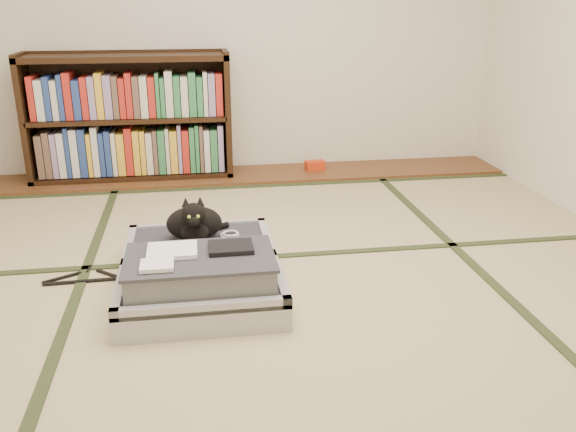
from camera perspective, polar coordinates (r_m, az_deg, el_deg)
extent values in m
plane|color=tan|center=(2.95, 0.09, -6.92)|extent=(4.50, 4.50, 0.00)
cube|color=brown|center=(4.80, -3.65, 3.90)|extent=(4.00, 0.50, 0.02)
cube|color=red|center=(4.89, 2.53, 4.77)|extent=(0.16, 0.11, 0.07)
plane|color=silver|center=(4.87, -4.26, 18.31)|extent=(4.00, 0.00, 4.00)
cube|color=#2D381E|center=(2.98, -19.47, -7.80)|extent=(0.05, 4.50, 0.01)
cube|color=#2D381E|center=(3.24, 17.91, -5.29)|extent=(0.05, 4.50, 0.01)
cube|color=#2D381E|center=(3.31, -0.99, -3.77)|extent=(4.00, 0.05, 0.01)
cube|color=#2D381E|center=(4.52, -3.28, 2.79)|extent=(4.00, 0.05, 0.01)
cube|color=black|center=(4.90, -23.17, 8.19)|extent=(0.04, 0.34, 0.96)
cube|color=black|center=(4.75, -5.71, 9.37)|extent=(0.04, 0.34, 0.96)
cube|color=black|center=(4.87, -14.14, 3.79)|extent=(1.50, 0.34, 0.04)
cube|color=black|center=(4.71, -15.06, 14.12)|extent=(1.50, 0.34, 0.04)
cube|color=black|center=(4.77, -14.58, 8.85)|extent=(1.44, 0.34, 0.03)
cube|color=black|center=(4.93, -14.42, 9.22)|extent=(1.50, 0.02, 0.96)
cube|color=gray|center=(4.79, -14.38, 6.25)|extent=(1.35, 0.24, 0.41)
cube|color=gray|center=(4.72, -14.80, 11.06)|extent=(1.35, 0.24, 0.36)
cube|color=#A2A2A6|center=(2.76, -8.05, -7.60)|extent=(0.74, 0.49, 0.13)
cube|color=#32323A|center=(2.75, -8.09, -6.98)|extent=(0.66, 0.41, 0.10)
cube|color=#A2A2A6|center=(2.53, -8.01, -8.56)|extent=(0.74, 0.04, 0.05)
cube|color=#A2A2A6|center=(2.94, -8.22, -4.39)|extent=(0.74, 0.04, 0.05)
cube|color=#A2A2A6|center=(2.76, -15.44, -6.65)|extent=(0.04, 0.49, 0.05)
cube|color=#A2A2A6|center=(2.75, -0.81, -5.88)|extent=(0.04, 0.49, 0.05)
cube|color=#A2A2A6|center=(3.21, -8.26, -3.58)|extent=(0.74, 0.49, 0.13)
cube|color=#32323A|center=(3.20, -8.28, -3.02)|extent=(0.66, 0.41, 0.10)
cube|color=#A2A2A6|center=(2.97, -8.23, -4.08)|extent=(0.74, 0.04, 0.05)
cube|color=#A2A2A6|center=(3.39, -8.39, -1.00)|extent=(0.74, 0.04, 0.05)
cube|color=#A2A2A6|center=(3.20, -14.58, -2.75)|extent=(0.04, 0.49, 0.05)
cube|color=#A2A2A6|center=(3.20, -2.05, -2.09)|extent=(0.04, 0.49, 0.05)
cylinder|color=black|center=(2.95, -8.23, -4.14)|extent=(0.66, 0.02, 0.02)
cube|color=gray|center=(2.71, -8.18, -5.29)|extent=(0.63, 0.38, 0.13)
cube|color=#3B3B43|center=(2.68, -8.25, -3.86)|extent=(0.65, 0.40, 0.01)
cube|color=white|center=(2.72, -10.78, -3.20)|extent=(0.22, 0.18, 0.02)
cube|color=black|center=(2.72, -5.39, -2.91)|extent=(0.20, 0.16, 0.02)
cube|color=white|center=(2.59, -12.16, -4.53)|extent=(0.14, 0.12, 0.02)
cube|color=white|center=(2.56, -12.85, -10.12)|extent=(0.06, 0.01, 0.04)
cube|color=white|center=(2.56, -10.16, -10.26)|extent=(0.05, 0.01, 0.03)
cube|color=orange|center=(2.56, -2.36, -9.56)|extent=(0.05, 0.01, 0.03)
cube|color=#197F33|center=(2.55, -3.92, -9.29)|extent=(0.04, 0.01, 0.03)
ellipsoid|color=black|center=(3.17, -8.77, -0.67)|extent=(0.29, 0.19, 0.18)
ellipsoid|color=black|center=(3.10, -8.73, -1.55)|extent=(0.14, 0.10, 0.10)
ellipsoid|color=black|center=(3.03, -8.83, 0.15)|extent=(0.12, 0.11, 0.12)
sphere|color=black|center=(2.99, -8.80, -0.52)|extent=(0.06, 0.06, 0.06)
cone|color=black|center=(3.03, -9.56, 1.29)|extent=(0.04, 0.05, 0.06)
cone|color=black|center=(3.03, -8.22, 1.36)|extent=(0.04, 0.05, 0.06)
sphere|color=#A5BF33|center=(2.98, -9.24, -0.08)|extent=(0.02, 0.02, 0.02)
sphere|color=#A5BF33|center=(2.98, -8.41, -0.04)|extent=(0.02, 0.02, 0.02)
cylinder|color=black|center=(3.28, -7.01, -1.09)|extent=(0.17, 0.10, 0.03)
torus|color=white|center=(3.21, -5.49, -1.80)|extent=(0.10, 0.10, 0.01)
torus|color=white|center=(3.21, -5.40, -1.63)|extent=(0.09, 0.09, 0.01)
cube|color=black|center=(3.18, -18.52, -5.80)|extent=(0.39, 0.03, 0.01)
cube|color=black|center=(3.25, -20.40, -5.43)|extent=(0.18, 0.11, 0.01)
cube|color=black|center=(3.21, -16.29, -5.28)|extent=(0.16, 0.14, 0.01)
cylinder|color=black|center=(3.30, -18.16, -4.78)|extent=(0.02, 0.07, 0.01)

